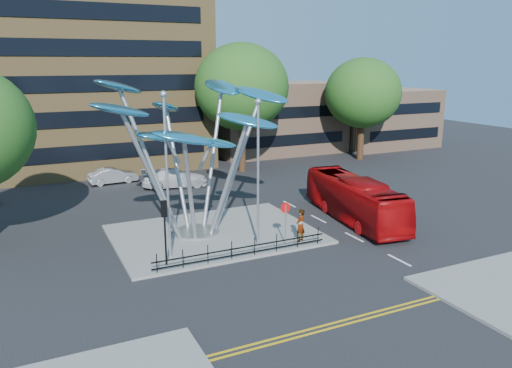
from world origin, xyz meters
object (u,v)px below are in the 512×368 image
tree_right (242,87)px  tree_far (363,93)px  leaf_sculpture (191,123)px  street_lamp_left (166,161)px  red_bus (354,199)px  parked_car_right (175,178)px  pedestrian (300,225)px  traffic_light_island (164,219)px  parked_car_mid (113,176)px  no_entry_sign_island (285,216)px  street_lamp_right (258,160)px

tree_right → tree_far: tree_right is taller
leaf_sculpture → street_lamp_left: size_ratio=1.45×
tree_right → red_bus: 18.42m
street_lamp_left → parked_car_right: street_lamp_left is taller
tree_right → street_lamp_left: tree_right is taller
red_bus → pedestrian: bearing=-149.2°
traffic_light_island → parked_car_mid: bearing=87.6°
tree_far → parked_car_right: size_ratio=1.98×
tree_right → parked_car_right: 11.03m
street_lamp_left → parked_car_right: bearing=72.5°
red_bus → tree_far: bearing=60.0°
pedestrian → street_lamp_left: bearing=-39.3°
street_lamp_left → no_entry_sign_island: size_ratio=3.59×
parked_car_mid → street_lamp_left: bearing=173.7°
leaf_sculpture → traffic_light_island: (-2.93, -4.18, -4.26)m
traffic_light_island → pedestrian: traffic_light_island is taller
street_lamp_left → street_lamp_right: 5.03m
street_lamp_left → tree_right: bearing=56.0°
street_lamp_left → parked_car_right: 16.67m
traffic_light_island → parked_car_right: bearing=71.9°
pedestrian → parked_car_right: 16.52m
red_bus → parked_car_right: size_ratio=1.90×
leaf_sculpture → red_bus: (10.57, -1.88, -5.42)m
tree_far → traffic_light_island: (-27.00, -19.50, -4.49)m
tree_far → parked_car_right: 22.81m
parked_car_mid → tree_right: bearing=-97.0°
traffic_light_island → pedestrian: size_ratio=1.77×
traffic_light_island → parked_car_right: (5.32, 16.30, -1.82)m
tree_right → traffic_light_island: bearing=-123.7°
red_bus → parked_car_mid: size_ratio=2.50×
pedestrian → parked_car_right: size_ratio=0.35×
no_entry_sign_island → red_bus: red_bus is taller
leaf_sculpture → tree_right: bearing=56.7°
street_lamp_left → no_entry_sign_island: bearing=-8.6°
tree_far → parked_car_mid: bearing=179.2°
no_entry_sign_island → parked_car_mid: size_ratio=0.59×
parked_car_mid → parked_car_right: (4.50, -3.57, 0.11)m
tree_right → street_lamp_right: size_ratio=1.46×
traffic_light_island → pedestrian: 8.14m
leaf_sculpture → parked_car_right: size_ratio=2.33×
street_lamp_right → no_entry_sign_island: street_lamp_right is taller
tree_far → parked_car_mid: 26.96m
street_lamp_right → tree_right: bearing=68.5°
red_bus → leaf_sculpture: bearing=178.0°
parked_car_right → leaf_sculpture: bearing=177.2°
tree_right → parked_car_right: size_ratio=2.21×
traffic_light_island → parked_car_mid: 19.97m
no_entry_sign_island → parked_car_mid: bearing=107.3°
street_lamp_right → red_bus: (8.00, 1.80, -3.64)m
parked_car_mid → leaf_sculpture: bearing=-177.6°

